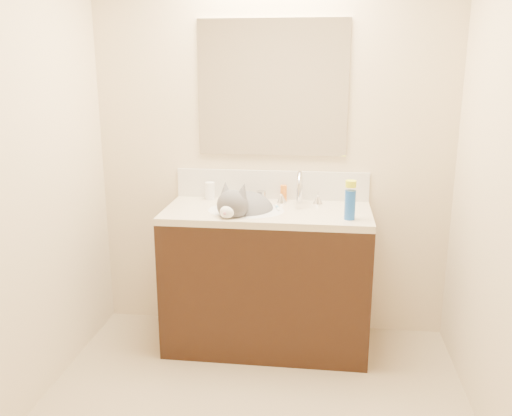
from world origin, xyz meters
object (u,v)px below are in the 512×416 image
(vanity_cabinet, at_px, (267,281))
(spray_can, at_px, (350,205))
(basin, at_px, (246,222))
(cat, at_px, (243,212))
(faucet, at_px, (300,191))
(pill_bottle, at_px, (210,191))
(silver_jar, at_px, (261,196))
(amber_bottle, at_px, (284,193))

(vanity_cabinet, height_order, spray_can, spray_can)
(basin, distance_m, cat, 0.06)
(faucet, height_order, pill_bottle, faucet)
(pill_bottle, relative_size, spray_can, 0.67)
(basin, relative_size, pill_bottle, 4.13)
(silver_jar, xyz_separation_m, spray_can, (0.52, -0.33, 0.05))
(amber_bottle, distance_m, spray_can, 0.53)
(cat, bearing_deg, basin, -15.44)
(spray_can, bearing_deg, basin, 168.58)
(cat, height_order, amber_bottle, cat)
(vanity_cabinet, bearing_deg, basin, -165.96)
(faucet, xyz_separation_m, silver_jar, (-0.24, 0.05, -0.05))
(cat, distance_m, pill_bottle, 0.33)
(vanity_cabinet, xyz_separation_m, silver_jar, (-0.06, 0.19, 0.48))
(cat, relative_size, silver_jar, 7.76)
(basin, xyz_separation_m, cat, (-0.02, 0.01, 0.06))
(spray_can, bearing_deg, faucet, 135.11)
(cat, relative_size, pill_bottle, 4.69)
(amber_bottle, height_order, spray_can, spray_can)
(vanity_cabinet, xyz_separation_m, amber_bottle, (0.08, 0.21, 0.50))
(pill_bottle, bearing_deg, basin, -41.29)
(pill_bottle, relative_size, amber_bottle, 1.08)
(basin, distance_m, faucet, 0.38)
(faucet, height_order, cat, faucet)
(basin, height_order, amber_bottle, amber_bottle)
(amber_bottle, bearing_deg, basin, -129.48)
(silver_jar, bearing_deg, amber_bottle, 10.20)
(basin, relative_size, faucet, 1.61)
(basin, bearing_deg, amber_bottle, 50.52)
(basin, bearing_deg, vanity_cabinet, 14.04)
(basin, xyz_separation_m, faucet, (0.30, 0.17, 0.16))
(basin, height_order, pill_bottle, pill_bottle)
(vanity_cabinet, bearing_deg, pill_bottle, 152.37)
(vanity_cabinet, relative_size, pill_bottle, 11.01)
(basin, height_order, silver_jar, silver_jar)
(vanity_cabinet, bearing_deg, amber_bottle, 69.62)
(amber_bottle, bearing_deg, pill_bottle, -178.64)
(vanity_cabinet, bearing_deg, spray_can, -17.65)
(basin, bearing_deg, spray_can, -11.42)
(vanity_cabinet, relative_size, faucet, 4.29)
(vanity_cabinet, distance_m, silver_jar, 0.52)
(cat, height_order, pill_bottle, cat)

